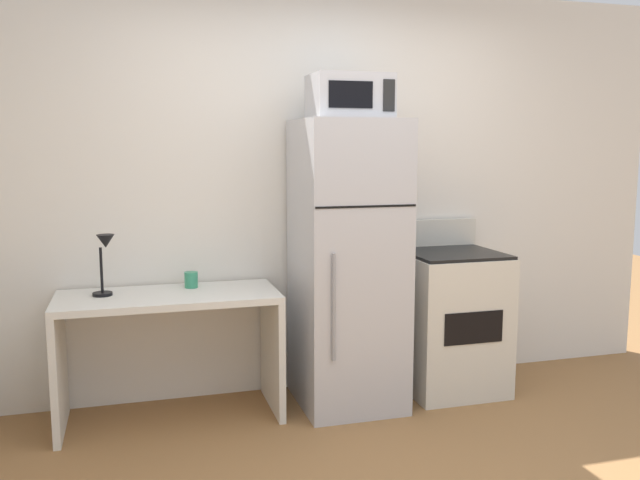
# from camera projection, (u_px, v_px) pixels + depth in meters

# --- Properties ---
(wall_back_white) EXTENTS (5.00, 0.10, 2.60)m
(wall_back_white) POSITION_uv_depth(u_px,v_px,m) (316.00, 192.00, 4.36)
(wall_back_white) COLOR silver
(wall_back_white) RESTS_ON ground
(desk) EXTENTS (1.26, 0.56, 0.75)m
(desk) POSITION_uv_depth(u_px,v_px,m) (169.00, 330.00, 3.86)
(desk) COLOR silver
(desk) RESTS_ON ground
(desk_lamp) EXTENTS (0.14, 0.12, 0.35)m
(desk_lamp) POSITION_uv_depth(u_px,v_px,m) (105.00, 254.00, 3.74)
(desk_lamp) COLOR black
(desk_lamp) RESTS_ON desk
(coffee_mug) EXTENTS (0.08, 0.08, 0.09)m
(coffee_mug) POSITION_uv_depth(u_px,v_px,m) (191.00, 280.00, 3.99)
(coffee_mug) COLOR #338C66
(coffee_mug) RESTS_ON desk
(refrigerator) EXTENTS (0.61, 0.68, 1.75)m
(refrigerator) POSITION_uv_depth(u_px,v_px,m) (347.00, 265.00, 4.06)
(refrigerator) COLOR #B7B7BC
(refrigerator) RESTS_ON ground
(microwave) EXTENTS (0.46, 0.35, 0.26)m
(microwave) POSITION_uv_depth(u_px,v_px,m) (350.00, 97.00, 3.90)
(microwave) COLOR #B7B7BC
(microwave) RESTS_ON refrigerator
(oven_range) EXTENTS (0.61, 0.61, 1.10)m
(oven_range) POSITION_uv_depth(u_px,v_px,m) (451.00, 320.00, 4.35)
(oven_range) COLOR beige
(oven_range) RESTS_ON ground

